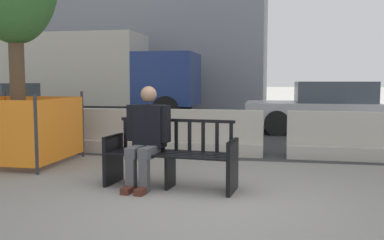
{
  "coord_description": "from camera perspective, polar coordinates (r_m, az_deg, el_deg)",
  "views": [
    {
      "loc": [
        0.77,
        -4.68,
        1.38
      ],
      "look_at": [
        -0.54,
        2.13,
        0.75
      ],
      "focal_mm": 40.0,
      "sensor_mm": 36.0,
      "label": 1
    }
  ],
  "objects": [
    {
      "name": "jersey_barrier_left",
      "position": [
        8.71,
        -12.66,
        -1.79
      ],
      "size": [
        2.01,
        0.72,
        0.84
      ],
      "color": "#ADA89E",
      "rests_on": "ground"
    },
    {
      "name": "jersey_barrier_right",
      "position": [
        8.12,
        19.61,
        -2.47
      ],
      "size": [
        2.01,
        0.72,
        0.84
      ],
      "color": "#ADA89E",
      "rests_on": "ground"
    },
    {
      "name": "construction_fence",
      "position": [
        7.75,
        -22.06,
        -0.98
      ],
      "size": [
        1.6,
        1.6,
        1.2
      ],
      "color": "#2D2D33",
      "rests_on": "ground"
    },
    {
      "name": "street_bench",
      "position": [
        5.57,
        -2.83,
        -4.98
      ],
      "size": [
        1.74,
        0.71,
        0.88
      ],
      "color": "black",
      "rests_on": "ground"
    },
    {
      "name": "car_sedan_mid",
      "position": [
        11.96,
        17.73,
        1.58
      ],
      "size": [
        4.27,
        1.95,
        1.37
      ],
      "color": "#B7B7BC",
      "rests_on": "ground"
    },
    {
      "name": "jersey_barrier_centre",
      "position": [
        8.12,
        2.41,
        -2.16
      ],
      "size": [
        2.0,
        0.69,
        0.84
      ],
      "color": "#ADA89E",
      "rests_on": "ground"
    },
    {
      "name": "street_asphalt",
      "position": [
        13.47,
        7.53,
        -0.71
      ],
      "size": [
        120.0,
        12.0,
        0.01
      ],
      "primitive_type": "cube",
      "color": "#333335",
      "rests_on": "ground"
    },
    {
      "name": "ground_plane",
      "position": [
        4.94,
        1.5,
        -11.04
      ],
      "size": [
        200.0,
        200.0,
        0.0
      ],
      "primitive_type": "plane",
      "color": "gray"
    },
    {
      "name": "seated_person",
      "position": [
        5.59,
        -6.08,
        -1.92
      ],
      "size": [
        0.59,
        0.75,
        1.31
      ],
      "color": "black",
      "rests_on": "ground"
    },
    {
      "name": "delivery_truck",
      "position": [
        15.83,
        -12.55,
        6.19
      ],
      "size": [
        6.8,
        2.32,
        3.05
      ],
      "color": "navy",
      "rests_on": "ground"
    }
  ]
}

